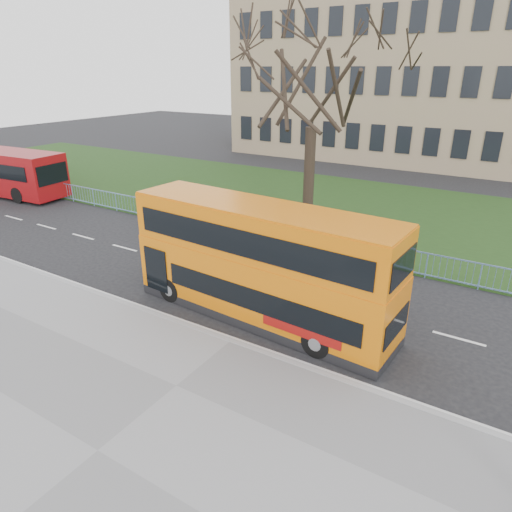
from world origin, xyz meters
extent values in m
plane|color=black|center=(0.00, 0.00, 0.00)|extent=(120.00, 120.00, 0.00)
cube|color=slate|center=(0.00, -6.75, 0.06)|extent=(80.00, 10.50, 0.12)
cube|color=gray|center=(0.00, -1.55, 0.07)|extent=(80.00, 0.20, 0.14)
cube|color=#1C3613|center=(0.00, 14.30, 0.04)|extent=(80.00, 15.40, 0.08)
cube|color=#917F5C|center=(-5.00, 35.00, 7.00)|extent=(30.00, 15.00, 14.00)
cube|color=orange|center=(-0.11, 0.40, 1.19)|extent=(9.44, 2.80, 1.73)
cube|color=orange|center=(-0.11, 0.40, 2.20)|extent=(9.44, 2.80, 0.30)
cube|color=orange|center=(-0.11, 0.40, 3.13)|extent=(9.39, 2.76, 1.55)
cube|color=black|center=(0.35, -0.75, 1.25)|extent=(7.18, 0.49, 0.75)
cube|color=black|center=(-0.18, -0.70, 3.05)|extent=(8.56, 0.58, 0.84)
cylinder|color=black|center=(-3.49, -0.39, 0.46)|extent=(0.94, 0.31, 0.92)
cylinder|color=black|center=(2.53, -0.77, 0.46)|extent=(0.94, 0.31, 0.92)
cylinder|color=black|center=(-20.60, 4.52, 0.51)|extent=(1.04, 0.35, 1.02)
camera|label=1|loc=(7.04, -11.43, 7.97)|focal=32.00mm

